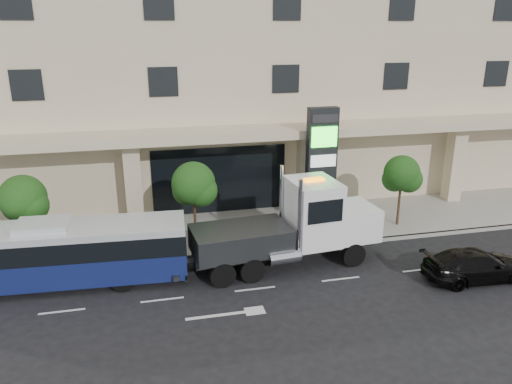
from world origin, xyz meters
TOP-DOWN VIEW (x-y plane):
  - ground at (0.00, 0.00)m, footprint 120.00×120.00m
  - sidewalk at (0.00, 5.00)m, footprint 120.00×6.00m
  - curb at (0.00, 2.00)m, footprint 120.00×0.30m
  - convention_center at (-0.00, 15.42)m, footprint 60.00×17.60m
  - tree_left at (-9.97, 3.59)m, footprint 2.27×2.20m
  - tree_mid at (-1.97, 3.59)m, footprint 2.28×2.20m
  - tree_right at (9.53, 3.59)m, footprint 2.10×2.00m
  - city_bus at (-8.74, 0.88)m, footprint 12.12×3.22m
  - tow_truck at (2.39, 0.50)m, footprint 10.21×3.26m
  - black_sedan at (9.93, -2.85)m, footprint 4.91×2.07m
  - signage_pylon at (5.21, 4.80)m, footprint 1.67×0.63m

SIDE VIEW (x-z plane):
  - ground at x=0.00m, z-range 0.00..0.00m
  - sidewalk at x=0.00m, z-range 0.00..0.15m
  - curb at x=0.00m, z-range 0.00..0.15m
  - black_sedan at x=9.93m, z-range 0.00..1.42m
  - city_bus at x=-8.74m, z-range 0.03..3.07m
  - tow_truck at x=2.39m, z-range -0.41..4.22m
  - tree_right at x=9.53m, z-range 1.01..5.06m
  - tree_left at x=-9.97m, z-range 1.00..5.22m
  - tree_mid at x=-1.97m, z-range 1.07..5.45m
  - signage_pylon at x=5.21m, z-range 0.20..6.85m
  - convention_center at x=0.00m, z-range -0.03..19.97m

